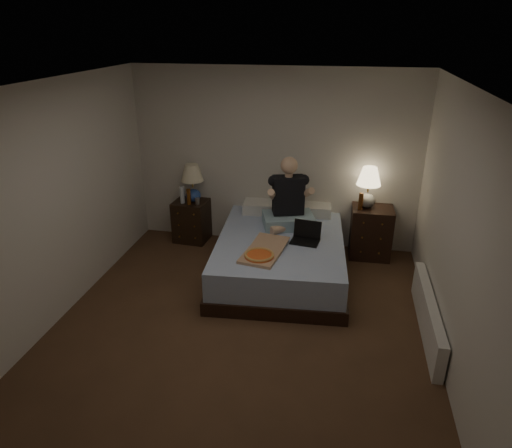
% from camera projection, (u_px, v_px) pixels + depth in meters
% --- Properties ---
extents(floor, '(4.00, 4.50, 0.00)m').
position_uv_depth(floor, '(240.00, 331.00, 4.84)').
color(floor, brown).
rests_on(floor, ground).
extents(ceiling, '(4.00, 4.50, 0.00)m').
position_uv_depth(ceiling, '(236.00, 87.00, 3.83)').
color(ceiling, white).
rests_on(ceiling, ground).
extents(wall_back, '(4.00, 0.00, 2.50)m').
position_uv_depth(wall_back, '(274.00, 160.00, 6.36)').
color(wall_back, beige).
rests_on(wall_back, ground).
extents(wall_front, '(4.00, 0.00, 2.50)m').
position_uv_depth(wall_front, '(138.00, 397.00, 2.32)').
color(wall_front, beige).
rests_on(wall_front, ground).
extents(wall_left, '(0.00, 4.50, 2.50)m').
position_uv_depth(wall_left, '(49.00, 208.00, 4.69)').
color(wall_left, beige).
rests_on(wall_left, ground).
extents(wall_right, '(0.00, 4.50, 2.50)m').
position_uv_depth(wall_right, '(460.00, 240.00, 3.99)').
color(wall_right, beige).
rests_on(wall_right, ground).
extents(bed, '(1.70, 2.18, 0.52)m').
position_uv_depth(bed, '(280.00, 256.00, 5.85)').
color(bed, '#6081C0').
rests_on(bed, floor).
extents(nightstand_left, '(0.50, 0.46, 0.61)m').
position_uv_depth(nightstand_left, '(192.00, 221.00, 6.77)').
color(nightstand_left, black).
rests_on(nightstand_left, floor).
extents(nightstand_right, '(0.56, 0.51, 0.71)m').
position_uv_depth(nightstand_right, '(371.00, 232.00, 6.30)').
color(nightstand_right, black).
rests_on(nightstand_right, floor).
extents(lamp_left, '(0.35, 0.35, 0.56)m').
position_uv_depth(lamp_left, '(193.00, 183.00, 6.52)').
color(lamp_left, '#274691').
rests_on(lamp_left, nightstand_left).
extents(lamp_right, '(0.41, 0.41, 0.56)m').
position_uv_depth(lamp_right, '(368.00, 188.00, 6.06)').
color(lamp_right, gray).
rests_on(lamp_right, nightstand_right).
extents(water_bottle, '(0.07, 0.07, 0.25)m').
position_uv_depth(water_bottle, '(182.00, 195.00, 6.54)').
color(water_bottle, silver).
rests_on(water_bottle, nightstand_left).
extents(soda_can, '(0.07, 0.07, 0.10)m').
position_uv_depth(soda_can, '(197.00, 201.00, 6.52)').
color(soda_can, '#BABAB5').
rests_on(soda_can, nightstand_left).
extents(beer_bottle_left, '(0.06, 0.06, 0.23)m').
position_uv_depth(beer_bottle_left, '(189.00, 197.00, 6.49)').
color(beer_bottle_left, '#592E0C').
rests_on(beer_bottle_left, nightstand_left).
extents(beer_bottle_right, '(0.06, 0.06, 0.23)m').
position_uv_depth(beer_bottle_right, '(361.00, 201.00, 6.05)').
color(beer_bottle_right, '#50280B').
rests_on(beer_bottle_right, nightstand_right).
extents(person, '(0.78, 0.69, 0.93)m').
position_uv_depth(person, '(289.00, 193.00, 5.88)').
color(person, black).
rests_on(person, bed).
extents(laptop, '(0.38, 0.32, 0.24)m').
position_uv_depth(laptop, '(305.00, 233.00, 5.57)').
color(laptop, black).
rests_on(laptop, bed).
extents(pizza_box, '(0.52, 0.82, 0.08)m').
position_uv_depth(pizza_box, '(259.00, 256.00, 5.20)').
color(pizza_box, tan).
rests_on(pizza_box, bed).
extents(radiator, '(0.10, 1.60, 0.40)m').
position_uv_depth(radiator, '(428.00, 315.00, 4.76)').
color(radiator, silver).
rests_on(radiator, floor).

